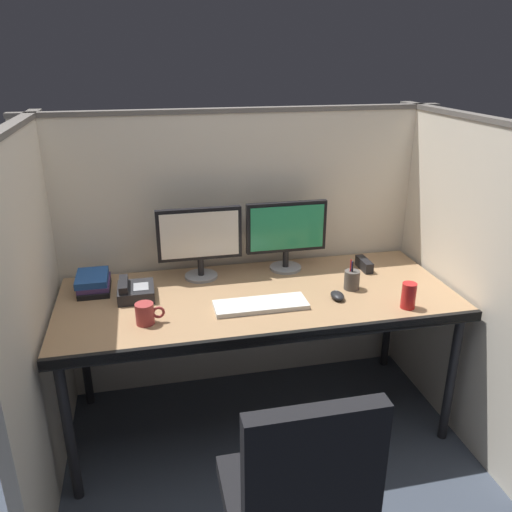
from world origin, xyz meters
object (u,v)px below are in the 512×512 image
desk (259,304)px  book_stack (93,283)px  pen_cup (352,280)px  monitor_left (200,238)px  keyboard_main (261,305)px  monitor_right (286,231)px  soda_can (409,296)px  red_stapler (364,264)px  desk_phone (135,291)px  coffee_mug (146,314)px  computer_mouse (337,296)px

desk → book_stack: size_ratio=8.40×
pen_cup → monitor_left: bearing=157.2°
monitor_left → keyboard_main: size_ratio=1.00×
monitor_right → soda_can: monitor_right is taller
monitor_left → monitor_right: bearing=1.8°
red_stapler → book_stack: 1.41m
pen_cup → desk_phone: (-1.05, 0.13, -0.02)m
red_stapler → coffee_mug: 1.22m
desk → computer_mouse: computer_mouse is taller
red_stapler → book_stack: book_stack is taller
monitor_right → keyboard_main: size_ratio=1.00×
monitor_right → computer_mouse: 0.47m
monitor_left → coffee_mug: size_ratio=3.41×
keyboard_main → book_stack: (-0.76, 0.36, 0.03)m
monitor_left → desk: bearing=-48.0°
desk → coffee_mug: size_ratio=15.08×
red_stapler → coffee_mug: size_ratio=1.19×
coffee_mug → pen_cup: (1.00, 0.14, 0.00)m
monitor_left → red_stapler: monitor_left is taller
monitor_left → keyboard_main: (0.23, -0.40, -0.20)m
computer_mouse → soda_can: 0.32m
monitor_left → desk_phone: size_ratio=2.26×
soda_can → desk_phone: 1.28m
computer_mouse → desk_phone: desk_phone is taller
computer_mouse → coffee_mug: (-0.89, -0.05, 0.03)m
coffee_mug → desk_phone: bearing=99.7°
monitor_right → book_stack: (-1.00, -0.06, -0.18)m
keyboard_main → soda_can: soda_can is taller
coffee_mug → computer_mouse: bearing=3.1°
red_stapler → pen_cup: pen_cup is taller
monitor_right → coffee_mug: 0.89m
monitor_left → book_stack: (-0.53, -0.04, -0.18)m
monitor_right → desk: bearing=-126.6°
desk_phone → soda_can: bearing=-17.2°
keyboard_main → desk_phone: (-0.57, 0.23, 0.02)m
coffee_mug → monitor_right: bearing=31.2°
keyboard_main → soda_can: bearing=-12.9°
book_stack → monitor_left: bearing=4.4°
soda_can → pen_cup: bearing=125.2°
desk → pen_cup: bearing=-3.3°
red_stapler → desk_phone: (-1.21, -0.09, 0.01)m
keyboard_main → red_stapler: (0.65, 0.32, 0.02)m
desk → book_stack: book_stack is taller
soda_can → desk_phone: size_ratio=0.64×
soda_can → monitor_left: bearing=148.3°
red_stapler → monitor_right: bearing=167.4°
monitor_left → soda_can: size_ratio=3.52×
keyboard_main → computer_mouse: (0.38, 0.00, 0.01)m
coffee_mug → book_stack: 0.47m
red_stapler → keyboard_main: bearing=-153.8°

